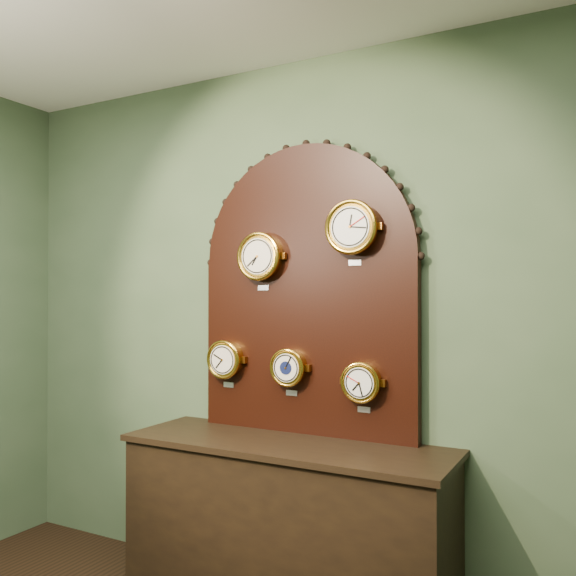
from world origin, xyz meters
The scene contains 8 objects.
wall_back centered at (0.00, 2.50, 1.40)m, with size 4.00×4.00×0.00m, color #40553A.
shop_counter centered at (0.00, 2.23, 0.40)m, with size 1.60×0.50×0.80m, color black.
display_board centered at (0.00, 2.45, 1.63)m, with size 1.26×0.06×1.53m.
roman_clock centered at (-0.24, 2.38, 1.75)m, with size 0.26×0.08×0.31m.
arabic_clock centered at (0.29, 2.38, 1.88)m, with size 0.27×0.08×0.32m.
hygrometer centered at (-0.46, 2.38, 1.19)m, with size 0.21×0.08×0.26m.
barometer centered at (-0.07, 2.38, 1.17)m, with size 0.20×0.08×0.25m.
tide_clock centered at (0.33, 2.38, 1.12)m, with size 0.20×0.08×0.25m.
Camera 1 is at (1.41, -0.37, 1.55)m, focal length 37.80 mm.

